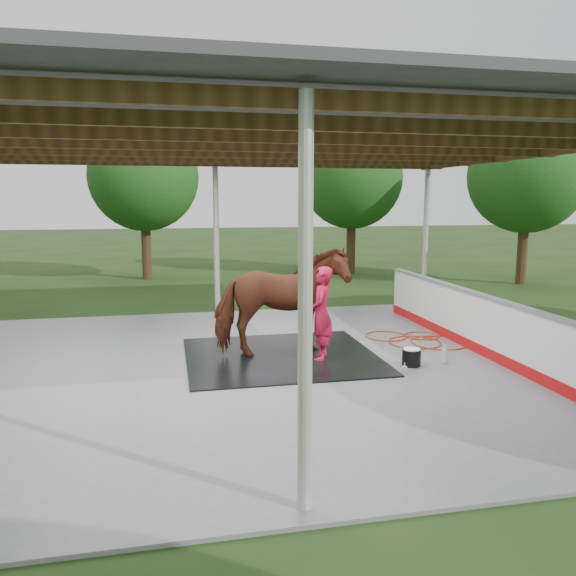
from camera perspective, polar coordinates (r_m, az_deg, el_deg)
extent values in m
plane|color=#1E3814|center=(10.07, -4.75, -8.20)|extent=(100.00, 100.00, 0.00)
cube|color=slate|center=(10.06, -4.75, -8.07)|extent=(12.00, 10.00, 0.05)
cylinder|color=beige|center=(5.09, 1.76, -2.32)|extent=(0.14, 0.14, 3.85)
cylinder|color=beige|center=(14.33, -7.28, 4.94)|extent=(0.14, 0.14, 3.85)
cylinder|color=beige|center=(15.86, 13.80, 5.14)|extent=(0.14, 0.14, 3.85)
cube|color=brown|center=(5.26, 1.32, 18.60)|extent=(12.00, 0.10, 0.18)
cube|color=brown|center=(6.71, -1.77, 16.51)|extent=(12.00, 0.10, 0.18)
cube|color=brown|center=(8.18, -3.72, 15.14)|extent=(12.00, 0.10, 0.18)
cube|color=brown|center=(9.66, -5.06, 14.18)|extent=(12.00, 0.10, 0.18)
cube|color=brown|center=(11.14, -6.03, 13.47)|extent=(12.00, 0.10, 0.18)
cube|color=brown|center=(12.63, -6.78, 12.93)|extent=(12.00, 0.10, 0.18)
cube|color=brown|center=(14.12, -7.36, 12.49)|extent=(12.00, 0.10, 0.18)
cube|color=brown|center=(11.81, 24.32, 12.49)|extent=(0.12, 10.00, 0.18)
cube|color=#38383A|center=(9.68, -5.08, 15.36)|extent=(12.60, 10.60, 0.10)
cube|color=#B80F11|center=(11.52, 18.67, -5.67)|extent=(0.14, 8.00, 0.20)
cube|color=white|center=(11.41, 18.82, -3.24)|extent=(0.12, 8.00, 1.00)
cube|color=slate|center=(11.31, 18.95, -0.66)|extent=(0.16, 8.00, 0.06)
cylinder|color=#382314|center=(21.64, -14.18, 3.77)|extent=(0.36, 0.36, 2.20)
sphere|color=#194714|center=(21.58, -14.46, 10.93)|extent=(4.00, 4.00, 4.00)
cylinder|color=#382314|center=(22.79, 6.40, 4.24)|extent=(0.36, 0.36, 2.20)
sphere|color=#194714|center=(22.73, 6.52, 11.04)|extent=(4.00, 4.00, 4.00)
cylinder|color=#382314|center=(21.45, 22.69, 3.30)|extent=(0.36, 0.36, 2.20)
sphere|color=#194714|center=(21.38, 23.13, 10.52)|extent=(4.00, 4.00, 4.00)
cube|color=black|center=(10.61, -0.70, -6.91)|extent=(3.52, 3.30, 0.03)
imported|color=brown|center=(10.38, -0.71, -1.40)|extent=(2.45, 1.17, 2.05)
imported|color=red|center=(10.26, 3.42, -2.60)|extent=(0.60, 0.73, 1.72)
cylinder|color=black|center=(10.25, 12.42, -6.92)|extent=(0.33, 0.33, 0.29)
cylinder|color=white|center=(10.22, 12.45, -6.13)|extent=(0.31, 0.31, 0.03)
imported|color=silver|center=(10.54, 15.63, -6.49)|extent=(0.13, 0.13, 0.34)
imported|color=#338CD8|center=(9.80, 11.75, -7.99)|extent=(0.10, 0.11, 0.18)
torus|color=red|center=(11.99, 15.12, -5.37)|extent=(1.16, 1.16, 0.02)
torus|color=red|center=(12.30, 9.92, -4.83)|extent=(0.90, 0.90, 0.02)
torus|color=red|center=(12.48, 13.45, -4.73)|extent=(0.74, 0.74, 0.02)
torus|color=red|center=(11.89, 12.75, -5.39)|extent=(1.08, 1.08, 0.02)
cylinder|color=red|center=(12.77, 15.92, -4.53)|extent=(1.38, 0.47, 0.02)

